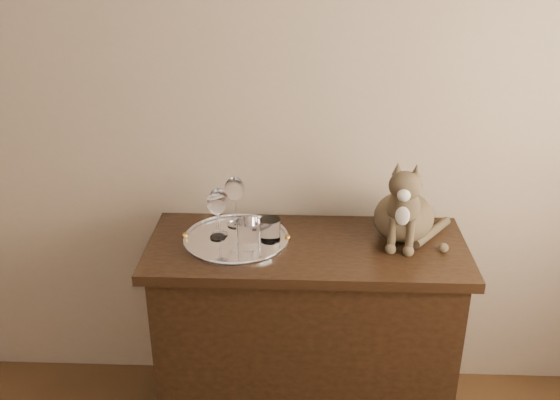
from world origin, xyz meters
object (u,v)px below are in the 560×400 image
(tray, at_px, (236,240))
(wine_glass_c, at_px, (217,215))
(wine_glass_b, at_px, (235,202))
(tumbler_a, at_px, (248,234))
(cat, at_px, (406,196))
(tumbler_c, at_px, (270,230))
(wine_glass_a, at_px, (219,212))
(sideboard, at_px, (305,337))

(tray, bearing_deg, wine_glass_c, 173.16)
(wine_glass_b, distance_m, wine_glass_c, 0.12)
(tumbler_a, relative_size, cat, 0.29)
(wine_glass_b, height_order, cat, cat)
(tray, bearing_deg, tumbler_c, -2.06)
(tray, distance_m, wine_glass_a, 0.12)
(tray, xyz_separation_m, wine_glass_c, (-0.07, 0.01, 0.10))
(wine_glass_a, xyz_separation_m, cat, (0.70, 0.02, 0.07))
(wine_glass_b, height_order, tumbler_a, wine_glass_b)
(tray, xyz_separation_m, tumbler_c, (0.13, -0.00, 0.05))
(wine_glass_a, xyz_separation_m, wine_glass_b, (0.05, 0.08, 0.01))
(wine_glass_b, distance_m, tumbler_a, 0.19)
(sideboard, bearing_deg, tray, 175.91)
(wine_glass_c, bearing_deg, cat, 3.89)
(sideboard, relative_size, tray, 3.00)
(tumbler_a, height_order, cat, cat)
(wine_glass_b, distance_m, tumbler_c, 0.20)
(wine_glass_b, xyz_separation_m, tumbler_c, (0.14, -0.12, -0.06))
(tray, height_order, tumbler_c, tumbler_c)
(wine_glass_c, bearing_deg, wine_glass_b, 62.39)
(tumbler_c, bearing_deg, tray, 177.94)
(sideboard, bearing_deg, wine_glass_b, 154.38)
(wine_glass_a, xyz_separation_m, wine_glass_c, (-0.00, -0.02, -0.00))
(sideboard, height_order, tumbler_a, tumbler_a)
(tray, height_order, wine_glass_b, wine_glass_b)
(sideboard, height_order, cat, cat)
(sideboard, xyz_separation_m, wine_glass_a, (-0.33, 0.05, 0.53))
(tumbler_c, bearing_deg, sideboard, -5.96)
(wine_glass_c, bearing_deg, tumbler_c, -3.78)
(sideboard, height_order, tray, tray)
(cat, bearing_deg, sideboard, -156.05)
(tumbler_a, distance_m, tumbler_c, 0.09)
(wine_glass_c, xyz_separation_m, tumbler_c, (0.20, -0.01, -0.05))
(sideboard, distance_m, tray, 0.51)
(wine_glass_a, bearing_deg, tumbler_a, -34.49)
(tumbler_a, bearing_deg, wine_glass_c, 154.79)
(wine_glass_a, bearing_deg, cat, 2.00)
(sideboard, relative_size, wine_glass_b, 5.91)
(wine_glass_c, bearing_deg, tumbler_a, -25.21)
(wine_glass_b, relative_size, cat, 0.59)
(sideboard, bearing_deg, tumbler_c, 174.04)
(tray, relative_size, wine_glass_a, 2.07)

